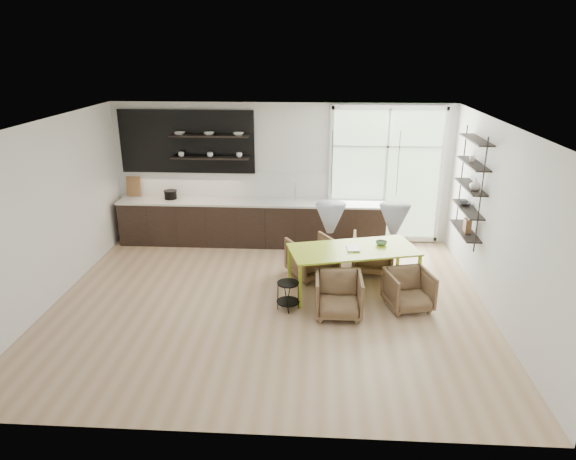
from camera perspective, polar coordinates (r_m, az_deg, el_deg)
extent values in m
cube|color=tan|center=(8.47, -2.16, -8.16)|extent=(7.00, 6.00, 0.01)
cube|color=white|center=(10.77, -0.72, 6.31)|extent=(7.00, 0.02, 2.90)
cube|color=white|center=(8.94, -25.23, 1.53)|extent=(0.02, 6.00, 2.90)
cube|color=white|center=(8.32, 22.47, 0.66)|extent=(0.02, 6.00, 2.90)
cube|color=white|center=(7.56, -2.44, 11.69)|extent=(7.00, 6.00, 0.01)
cube|color=#B2D1A5|center=(10.80, 10.79, 6.00)|extent=(2.20, 0.02, 2.70)
cube|color=silver|center=(10.77, 10.81, 5.96)|extent=(2.30, 0.08, 2.80)
cone|color=#B1B6BF|center=(7.32, 4.72, 1.30)|extent=(0.44, 0.44, 0.42)
cone|color=#B1B6BF|center=(7.40, 11.71, 1.15)|extent=(0.44, 0.44, 0.42)
cylinder|color=black|center=(7.11, 4.91, 7.47)|extent=(0.01, 0.01, 0.89)
cylinder|color=black|center=(7.18, 12.16, 7.24)|extent=(0.01, 0.01, 0.89)
cube|color=black|center=(10.79, -4.00, 0.75)|extent=(5.50, 0.65, 0.90)
cube|color=silver|center=(10.64, -4.06, 3.14)|extent=(5.54, 0.69, 0.04)
cube|color=white|center=(10.87, -3.88, 5.04)|extent=(5.50, 0.02, 0.55)
cube|color=black|center=(10.91, -11.16, 9.60)|extent=(2.80, 0.06, 1.30)
cube|color=black|center=(10.64, -8.75, 10.31)|extent=(1.60, 0.28, 0.03)
cube|color=black|center=(10.72, -8.63, 7.94)|extent=(1.60, 0.28, 0.03)
cube|color=brown|center=(11.41, -16.79, 4.68)|extent=(0.30, 0.10, 0.42)
cylinder|color=silver|center=(10.60, 0.82, 4.25)|extent=(0.02, 0.02, 0.40)
imported|color=white|center=(10.77, -11.94, 10.46)|extent=(0.22, 0.22, 0.05)
imported|color=white|center=(10.63, -8.76, 10.53)|extent=(0.22, 0.22, 0.05)
imported|color=white|center=(10.52, -5.51, 10.57)|extent=(0.22, 0.22, 0.05)
imported|color=white|center=(10.85, -11.78, 8.23)|extent=(0.12, 0.12, 0.10)
imported|color=white|center=(10.71, -8.64, 8.27)|extent=(0.12, 0.12, 0.10)
imported|color=white|center=(10.60, -5.44, 8.29)|extent=(0.12, 0.12, 0.10)
cylinder|color=black|center=(11.02, -12.92, 3.80)|extent=(0.26, 0.26, 0.16)
cube|color=black|center=(8.75, 20.62, 3.51)|extent=(0.02, 0.02, 1.90)
cube|color=black|center=(9.86, 18.70, 5.48)|extent=(0.02, 0.02, 1.90)
cube|color=black|center=(9.53, 19.06, -0.08)|extent=(0.26, 1.20, 0.02)
cube|color=black|center=(9.41, 19.33, 2.21)|extent=(0.26, 1.20, 0.02)
cube|color=black|center=(9.30, 19.61, 4.56)|extent=(0.26, 1.20, 0.02)
cube|color=black|center=(9.21, 19.89, 6.96)|extent=(0.26, 1.20, 0.03)
cube|color=black|center=(9.14, 20.18, 9.40)|extent=(0.26, 1.20, 0.03)
imported|color=white|center=(9.04, 20.09, 4.80)|extent=(0.18, 0.18, 0.19)
imported|color=#333338|center=(9.58, 19.05, 2.80)|extent=(0.22, 0.22, 0.05)
imported|color=white|center=(9.29, 19.77, 7.45)|extent=(0.10, 0.10, 0.09)
cube|color=brown|center=(9.39, 19.30, 0.47)|extent=(0.10, 0.18, 0.24)
cube|color=#9EB823|center=(8.64, 7.27, -2.17)|extent=(2.28, 1.46, 0.03)
cube|color=#9EB823|center=(8.17, 1.35, -6.32)|extent=(0.06, 0.06, 0.74)
cube|color=#9EB823|center=(8.92, 0.14, -3.95)|extent=(0.06, 0.06, 0.74)
cube|color=#9EB823|center=(8.80, 14.29, -4.98)|extent=(0.06, 0.06, 0.74)
cube|color=#9EB823|center=(9.50, 12.13, -2.89)|extent=(0.06, 0.06, 0.74)
imported|color=brown|center=(9.30, 2.71, -3.05)|extent=(1.05, 1.06, 0.71)
imported|color=brown|center=(9.63, 9.38, -2.54)|extent=(0.80, 0.82, 0.69)
imported|color=brown|center=(8.02, 5.63, -7.21)|extent=(0.72, 0.74, 0.67)
imported|color=brown|center=(8.41, 13.25, -6.50)|extent=(0.82, 0.83, 0.63)
cylinder|color=black|center=(8.08, 0.00, -5.92)|extent=(0.35, 0.35, 0.02)
cylinder|color=black|center=(8.23, 0.00, -7.96)|extent=(0.37, 0.37, 0.02)
cylinder|color=black|center=(8.17, 1.14, -7.42)|extent=(0.02, 0.02, 0.46)
cylinder|color=black|center=(8.33, 0.14, -6.85)|extent=(0.02, 0.02, 0.46)
cylinder|color=black|center=(8.21, -1.13, -7.29)|extent=(0.02, 0.02, 0.46)
cylinder|color=black|center=(8.04, -0.15, -7.88)|extent=(0.02, 0.02, 0.46)
imported|color=white|center=(8.60, 6.55, -2.04)|extent=(0.22, 0.29, 0.03)
imported|color=#52794A|center=(8.86, 10.33, -1.44)|extent=(0.22, 0.22, 0.06)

